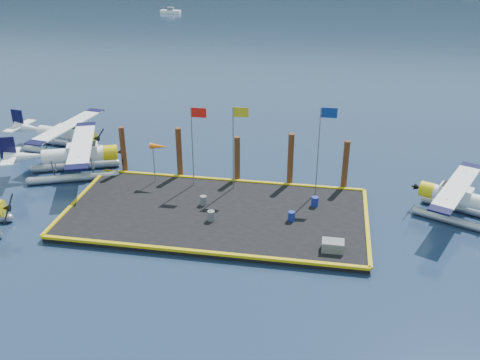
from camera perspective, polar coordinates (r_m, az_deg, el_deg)
The scene contains 20 objects.
ground at distance 36.38m, azimuth -2.57°, elevation -3.94°, with size 4000.00×4000.00×0.00m, color #182D49.
dock at distance 36.29m, azimuth -2.58°, elevation -3.67°, with size 20.00×10.00×0.40m, color black.
dock_bumpers at distance 36.14m, azimuth -2.59°, elevation -3.27°, with size 20.25×10.25×0.18m, color #C2A60B, non-canonical shape.
seaplane_b at distance 43.61m, azimuth -16.89°, elevation 2.36°, with size 9.29×9.86×3.56m.
seaplane_c at distance 48.62m, azimuth -18.14°, elevation 4.46°, with size 8.64×9.50×3.36m.
seaplane_d at distance 38.44m, azimuth 22.44°, elevation -2.01°, with size 8.17×8.57×3.14m.
drum_0 at distance 36.99m, azimuth -3.93°, elevation -2.18°, with size 0.46×0.46×0.65m, color #5E5E63.
drum_1 at distance 35.02m, azimuth -3.10°, elevation -3.83°, with size 0.48×0.48×0.68m, color #5E5E63.
drum_2 at distance 35.10m, azimuth 5.51°, elevation -3.86°, with size 0.46×0.46×0.65m, color navy.
drum_4 at distance 37.08m, azimuth 7.98°, elevation -2.28°, with size 0.48×0.48×0.68m, color navy.
crate at distance 32.35m, azimuth 9.87°, elevation -6.93°, with size 1.30×0.87×0.65m, color #5E5E63.
flagpole_red at distance 38.38m, azimuth -4.86°, elevation 4.85°, with size 1.14×0.08×6.00m.
flagpole_yellow at distance 37.72m, azimuth -0.44°, elevation 4.76°, with size 1.14×0.08×6.20m.
flagpole_blue at distance 37.13m, azimuth 8.73°, elevation 4.39°, with size 1.14×0.08×6.50m.
windsock at distance 39.55m, azimuth -8.64°, elevation 3.47°, with size 1.40×0.44×3.12m.
piling_0 at distance 42.56m, azimuth -12.33°, elevation 2.99°, with size 0.44×0.44×4.00m, color #482C14.
piling_1 at distance 41.09m, azimuth -6.50°, elevation 2.76°, with size 0.44×0.44×4.20m, color #482C14.
piling_2 at distance 40.20m, azimuth -0.30°, elevation 2.09°, with size 0.44×0.44×3.80m, color #482C14.
piling_3 at distance 39.64m, azimuth 5.40°, elevation 2.01°, with size 0.44×0.44×4.30m, color #482C14.
piling_4 at distance 39.65m, azimuth 11.16°, elevation 1.39°, with size 0.44×0.44×4.00m, color #482C14.
Camera 1 is at (7.04, -30.92, 17.84)m, focal length 40.00 mm.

